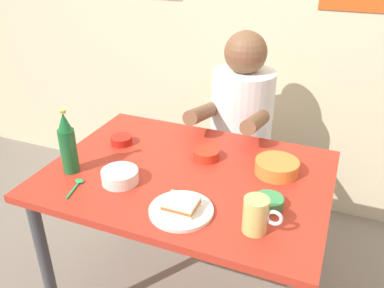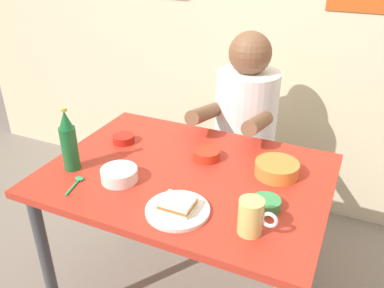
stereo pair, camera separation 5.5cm
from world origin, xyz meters
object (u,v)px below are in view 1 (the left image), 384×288
object	(u,v)px
person_seated	(241,110)
plate_orange	(181,210)
stool	(238,177)
beer_bottle	(68,144)
beer_mug	(256,215)
rice_bowl_white	(120,176)
sandwich	(181,204)
dining_table	(187,191)

from	to	relation	value
person_seated	plate_orange	bearing A→B (deg)	-87.56
stool	beer_bottle	bearing A→B (deg)	-120.68
beer_mug	rice_bowl_white	xyz separation A→B (m)	(-0.54, 0.08, -0.03)
sandwich	beer_bottle	bearing A→B (deg)	171.02
stool	sandwich	distance (m)	0.97
person_seated	sandwich	world-z (taller)	person_seated
sandwich	dining_table	bearing A→B (deg)	108.22
dining_table	beer_mug	distance (m)	0.44
beer_mug	beer_bottle	size ratio (longest dim) A/B	0.48
beer_bottle	rice_bowl_white	bearing A→B (deg)	0.98
beer_mug	beer_bottle	world-z (taller)	beer_bottle
beer_mug	rice_bowl_white	size ratio (longest dim) A/B	0.90
sandwich	rice_bowl_white	size ratio (longest dim) A/B	0.79
plate_orange	rice_bowl_white	world-z (taller)	rice_bowl_white
sandwich	plate_orange	bearing A→B (deg)	-90.00
beer_mug	beer_bottle	xyz separation A→B (m)	(-0.76, 0.08, 0.06)
dining_table	plate_orange	bearing A→B (deg)	-71.78
sandwich	beer_mug	distance (m)	0.26
sandwich	beer_bottle	size ratio (longest dim) A/B	0.42
sandwich	stool	bearing A→B (deg)	92.40
plate_orange	sandwich	xyz separation A→B (m)	(0.00, 0.00, 0.02)
dining_table	beer_mug	bearing A→B (deg)	-35.89
rice_bowl_white	sandwich	bearing A→B (deg)	-16.28
person_seated	beer_bottle	distance (m)	0.92
person_seated	plate_orange	xyz separation A→B (m)	(0.04, -0.86, -0.02)
plate_orange	sandwich	size ratio (longest dim) A/B	2.00
dining_table	person_seated	bearing A→B (deg)	85.92
stool	plate_orange	distance (m)	0.96
sandwich	beer_bottle	xyz separation A→B (m)	(-0.51, 0.08, 0.09)
stool	beer_mug	world-z (taller)	beer_mug
sandwich	beer_bottle	distance (m)	0.52
stool	rice_bowl_white	size ratio (longest dim) A/B	3.21
plate_orange	person_seated	bearing A→B (deg)	92.44
dining_table	sandwich	distance (m)	0.29
stool	sandwich	world-z (taller)	sandwich
sandwich	person_seated	bearing A→B (deg)	92.44
person_seated	beer_mug	distance (m)	0.91
dining_table	beer_bottle	xyz separation A→B (m)	(-0.43, -0.17, 0.21)
person_seated	beer_mug	world-z (taller)	person_seated
person_seated	sandwich	size ratio (longest dim) A/B	6.54
plate_orange	sandwich	bearing A→B (deg)	90.00
plate_orange	beer_bottle	distance (m)	0.53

